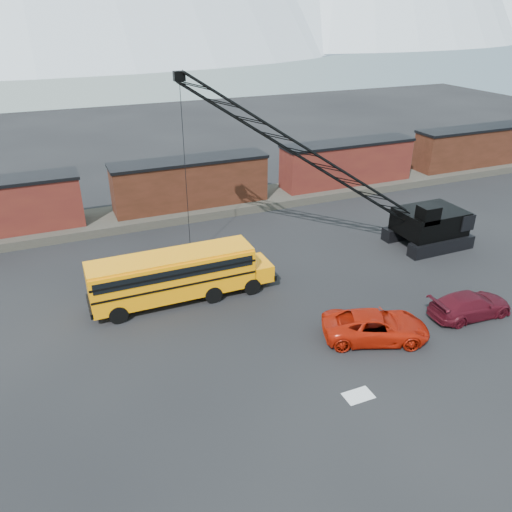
{
  "coord_description": "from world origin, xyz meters",
  "views": [
    {
      "loc": [
        -11.09,
        -18.87,
        16.54
      ],
      "look_at": [
        -0.53,
        6.06,
        3.0
      ],
      "focal_mm": 35.0,
      "sensor_mm": 36.0,
      "label": 1
    }
  ],
  "objects": [
    {
      "name": "boxcar_east_far",
      "position": [
        32.0,
        22.0,
        2.76
      ],
      "size": [
        13.7,
        3.1,
        4.17
      ],
      "color": "#492014",
      "rests_on": "gravel_berm"
    },
    {
      "name": "gravel_berm",
      "position": [
        0.0,
        22.0,
        0.35
      ],
      "size": [
        120.0,
        5.0,
        0.7
      ],
      "primitive_type": "cube",
      "color": "#48443B",
      "rests_on": "ground"
    },
    {
      "name": "boxcar_east_near",
      "position": [
        16.0,
        22.0,
        2.76
      ],
      "size": [
        13.7,
        3.1,
        4.17
      ],
      "color": "#4A1715",
      "rests_on": "gravel_berm"
    },
    {
      "name": "snow_patch",
      "position": [
        0.5,
        -4.0,
        0.01
      ],
      "size": [
        1.4,
        0.9,
        0.02
      ],
      "primitive_type": "cube",
      "color": "silver",
      "rests_on": "ground"
    },
    {
      "name": "maroon_suv",
      "position": [
        10.4,
        -0.72,
        0.75
      ],
      "size": [
        5.28,
        2.38,
        1.5
      ],
      "primitive_type": "imported",
      "rotation": [
        0.0,
        0.0,
        1.52
      ],
      "color": "#4A0D17",
      "rests_on": "ground"
    },
    {
      "name": "school_bus",
      "position": [
        -5.01,
        7.83,
        1.79
      ],
      "size": [
        11.65,
        2.65,
        3.19
      ],
      "color": "#FF9205",
      "rests_on": "ground"
    },
    {
      "name": "boxcar_mid",
      "position": [
        0.0,
        22.0,
        2.76
      ],
      "size": [
        13.7,
        3.1,
        4.17
      ],
      "color": "#492014",
      "rests_on": "gravel_berm"
    },
    {
      "name": "ground",
      "position": [
        0.0,
        0.0,
        0.0
      ],
      "size": [
        160.0,
        160.0,
        0.0
      ],
      "primitive_type": "plane",
      "color": "black",
      "rests_on": "ground"
    },
    {
      "name": "red_pickup",
      "position": [
        3.88,
        -0.43,
        0.81
      ],
      "size": [
        6.4,
        4.62,
        1.62
      ],
      "primitive_type": "imported",
      "rotation": [
        0.0,
        0.0,
        1.2
      ],
      "color": "#B21A08",
      "rests_on": "ground"
    },
    {
      "name": "crawler_crane",
      "position": [
        5.46,
        10.79,
        7.36
      ],
      "size": [
        20.88,
        7.31,
        13.2
      ],
      "color": "black",
      "rests_on": "ground"
    }
  ]
}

